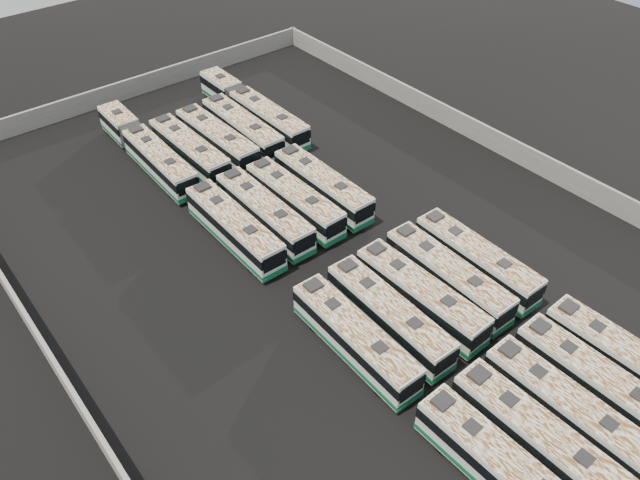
{
  "coord_description": "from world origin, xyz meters",
  "views": [
    {
      "loc": [
        -24.98,
        -27.35,
        34.02
      ],
      "look_at": [
        -1.19,
        1.86,
        1.6
      ],
      "focal_mm": 35.0,
      "sensor_mm": 36.0,
      "label": 1
    }
  ],
  "objects_px": {
    "bus_back_center": "(217,140)",
    "bus_back_far_left": "(146,149)",
    "bus_midfront_right": "(448,276)",
    "bus_back_right": "(242,129)",
    "bus_midfront_center": "(420,296)",
    "bus_midback_far_left": "(234,228)",
    "bus_back_left": "(190,151)",
    "bus_front_far_left": "(503,470)",
    "bus_midfront_far_right": "(476,260)",
    "bus_front_right": "(596,383)",
    "bus_midfront_far_left": "(355,338)",
    "bus_front_center": "(567,409)",
    "bus_front_far_right": "(625,361)",
    "bus_midback_right": "(323,186)",
    "bus_midback_center": "(295,200)",
    "bus_back_far_right": "(252,108)",
    "bus_midfront_left": "(389,315)",
    "bus_front_left": "(540,441)",
    "bus_midback_left": "(264,213)"
  },
  "relations": [
    {
      "from": "bus_midback_center",
      "to": "bus_midback_left",
      "type": "bearing_deg",
      "value": 176.28
    },
    {
      "from": "bus_midback_right",
      "to": "bus_midfront_far_left",
      "type": "bearing_deg",
      "value": -122.19
    },
    {
      "from": "bus_front_far_left",
      "to": "bus_midback_far_left",
      "type": "relative_size",
      "value": 0.98
    },
    {
      "from": "bus_midfront_far_left",
      "to": "bus_front_left",
      "type": "bearing_deg",
      "value": -74.53
    },
    {
      "from": "bus_front_far_left",
      "to": "bus_midfront_center",
      "type": "height_order",
      "value": "bus_front_far_left"
    },
    {
      "from": "bus_front_center",
      "to": "bus_midback_far_left",
      "type": "height_order",
      "value": "bus_midback_far_left"
    },
    {
      "from": "bus_front_far_left",
      "to": "bus_midfront_far_left",
      "type": "relative_size",
      "value": 1.01
    },
    {
      "from": "bus_front_far_left",
      "to": "bus_midfront_center",
      "type": "xyz_separation_m",
      "value": [
        6.25,
        12.35,
        -0.0
      ]
    },
    {
      "from": "bus_front_center",
      "to": "bus_midfront_far_left",
      "type": "height_order",
      "value": "bus_midfront_far_left"
    },
    {
      "from": "bus_midfront_far_left",
      "to": "bus_midback_center",
      "type": "distance_m",
      "value": 16.14
    },
    {
      "from": "bus_midfront_left",
      "to": "bus_midback_center",
      "type": "xyz_separation_m",
      "value": [
        3.03,
        14.85,
        0.01
      ]
    },
    {
      "from": "bus_midback_right",
      "to": "bus_back_far_right",
      "type": "height_order",
      "value": "bus_midback_right"
    },
    {
      "from": "bus_midback_far_left",
      "to": "bus_back_left",
      "type": "distance_m",
      "value": 12.87
    },
    {
      "from": "bus_midfront_right",
      "to": "bus_midback_center",
      "type": "bearing_deg",
      "value": 103.07
    },
    {
      "from": "bus_front_right",
      "to": "bus_midfront_far_left",
      "type": "distance_m",
      "value": 15.53
    },
    {
      "from": "bus_front_right",
      "to": "bus_midfront_center",
      "type": "height_order",
      "value": "bus_midfront_center"
    },
    {
      "from": "bus_front_far_right",
      "to": "bus_midback_left",
      "type": "relative_size",
      "value": 0.98
    },
    {
      "from": "bus_back_center",
      "to": "bus_back_far_left",
      "type": "bearing_deg",
      "value": 152.91
    },
    {
      "from": "bus_front_left",
      "to": "bus_front_far_right",
      "type": "height_order",
      "value": "bus_front_left"
    },
    {
      "from": "bus_midfront_left",
      "to": "bus_midback_right",
      "type": "distance_m",
      "value": 16.12
    },
    {
      "from": "bus_front_right",
      "to": "bus_midfront_center",
      "type": "bearing_deg",
      "value": 103.26
    },
    {
      "from": "bus_midfront_right",
      "to": "bus_midfront_far_right",
      "type": "distance_m",
      "value": 3.11
    },
    {
      "from": "bus_midfront_far_right",
      "to": "bus_back_left",
      "type": "xyz_separation_m",
      "value": [
        -9.28,
        27.47,
        0.03
      ]
    },
    {
      "from": "bus_midfront_left",
      "to": "bus_back_center",
      "type": "distance_m",
      "value": 27.58
    },
    {
      "from": "bus_midfront_far_left",
      "to": "bus_back_far_left",
      "type": "relative_size",
      "value": 0.65
    },
    {
      "from": "bus_front_far_right",
      "to": "bus_midback_right",
      "type": "relative_size",
      "value": 0.98
    },
    {
      "from": "bus_back_right",
      "to": "bus_back_far_right",
      "type": "bearing_deg",
      "value": 42.99
    },
    {
      "from": "bus_back_far_right",
      "to": "bus_back_left",
      "type": "bearing_deg",
      "value": -161.89
    },
    {
      "from": "bus_midback_far_left",
      "to": "bus_midback_right",
      "type": "xyz_separation_m",
      "value": [
        9.29,
        -0.01,
        -0.02
      ]
    },
    {
      "from": "bus_midfront_far_left",
      "to": "bus_back_far_left",
      "type": "xyz_separation_m",
      "value": [
        0.13,
        30.4,
        -0.02
      ]
    },
    {
      "from": "bus_back_right",
      "to": "bus_midfront_center",
      "type": "bearing_deg",
      "value": -95.48
    },
    {
      "from": "bus_midfront_far_left",
      "to": "bus_midback_right",
      "type": "height_order",
      "value": "bus_midback_right"
    },
    {
      "from": "bus_midfront_far_left",
      "to": "bus_midfront_center",
      "type": "bearing_deg",
      "value": 1.3
    },
    {
      "from": "bus_front_center",
      "to": "bus_midfront_right",
      "type": "relative_size",
      "value": 0.99
    },
    {
      "from": "bus_back_right",
      "to": "bus_back_far_right",
      "type": "distance_m",
      "value": 4.34
    },
    {
      "from": "bus_front_far_left",
      "to": "bus_midback_left",
      "type": "height_order",
      "value": "bus_midback_left"
    },
    {
      "from": "bus_front_far_left",
      "to": "bus_back_left",
      "type": "relative_size",
      "value": 0.99
    },
    {
      "from": "bus_front_far_left",
      "to": "bus_midfront_far_right",
      "type": "distance_m",
      "value": 17.48
    },
    {
      "from": "bus_midback_center",
      "to": "bus_midfront_right",
      "type": "bearing_deg",
      "value": -78.88
    },
    {
      "from": "bus_midfront_center",
      "to": "bus_midback_far_left",
      "type": "bearing_deg",
      "value": 111.23
    },
    {
      "from": "bus_midfront_center",
      "to": "bus_midback_far_left",
      "type": "xyz_separation_m",
      "value": [
        -6.2,
        14.93,
        0.03
      ]
    },
    {
      "from": "bus_midfront_right",
      "to": "bus_back_far_left",
      "type": "relative_size",
      "value": 0.65
    },
    {
      "from": "bus_midback_right",
      "to": "bus_back_far_left",
      "type": "bearing_deg",
      "value": 120.99
    },
    {
      "from": "bus_front_right",
      "to": "bus_back_center",
      "type": "relative_size",
      "value": 0.97
    },
    {
      "from": "bus_back_right",
      "to": "bus_back_center",
      "type": "bearing_deg",
      "value": -177.4
    },
    {
      "from": "bus_back_far_right",
      "to": "bus_midfront_left",
      "type": "bearing_deg",
      "value": -106.89
    },
    {
      "from": "bus_front_center",
      "to": "bus_front_left",
      "type": "bearing_deg",
      "value": -175.85
    },
    {
      "from": "bus_front_right",
      "to": "bus_midfront_right",
      "type": "distance_m",
      "value": 12.48
    },
    {
      "from": "bus_front_right",
      "to": "bus_back_center",
      "type": "xyz_separation_m",
      "value": [
        -3.08,
        39.82,
        0.05
      ]
    },
    {
      "from": "bus_back_far_left",
      "to": "bus_midfront_far_left",
      "type": "bearing_deg",
      "value": -88.93
    }
  ]
}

